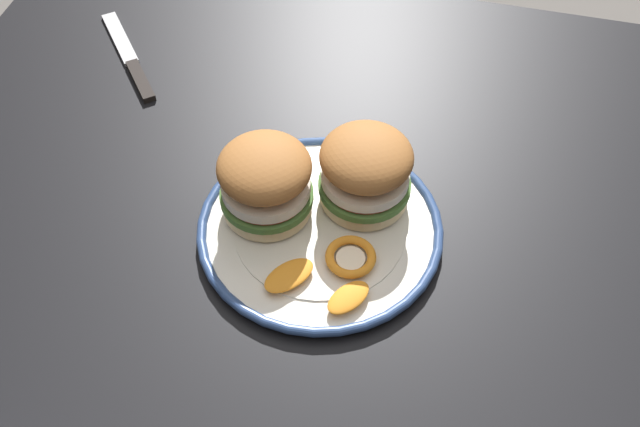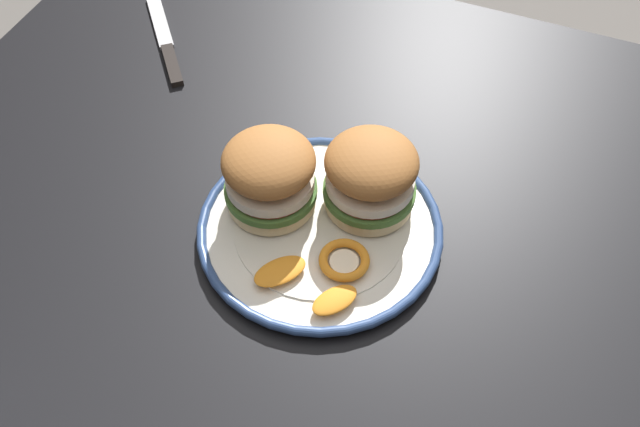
% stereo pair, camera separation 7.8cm
% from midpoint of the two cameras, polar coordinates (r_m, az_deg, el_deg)
% --- Properties ---
extents(dining_table, '(1.27, 1.03, 0.71)m').
position_cam_midpoint_polar(dining_table, '(0.98, -0.26, -4.49)').
color(dining_table, black).
rests_on(dining_table, ground).
extents(dinner_plate, '(0.30, 0.30, 0.02)m').
position_cam_midpoint_polar(dinner_plate, '(0.91, -2.46, -1.33)').
color(dinner_plate, silver).
rests_on(dinner_plate, dining_table).
extents(sandwich_half_left, '(0.15, 0.15, 0.10)m').
position_cam_midpoint_polar(sandwich_half_left, '(0.88, -6.82, 2.31)').
color(sandwich_half_left, beige).
rests_on(sandwich_half_left, dinner_plate).
extents(sandwich_half_right, '(0.13, 0.13, 0.10)m').
position_cam_midpoint_polar(sandwich_half_right, '(0.89, 1.05, 3.24)').
color(sandwich_half_right, beige).
rests_on(sandwich_half_right, dinner_plate).
extents(orange_peel_curled, '(0.06, 0.06, 0.01)m').
position_cam_midpoint_polar(orange_peel_curled, '(0.86, -0.19, -3.53)').
color(orange_peel_curled, orange).
rests_on(orange_peel_curled, dinner_plate).
extents(orange_peel_strip_long, '(0.07, 0.07, 0.01)m').
position_cam_midpoint_polar(orange_peel_strip_long, '(0.85, -5.04, -4.95)').
color(orange_peel_strip_long, orange).
rests_on(orange_peel_strip_long, dinner_plate).
extents(orange_peel_strip_short, '(0.06, 0.06, 0.01)m').
position_cam_midpoint_polar(orange_peel_strip_short, '(0.83, -0.47, -6.68)').
color(orange_peel_strip_short, orange).
rests_on(orange_peel_strip_short, dinner_plate).
extents(table_knife, '(0.16, 0.18, 0.01)m').
position_cam_midpoint_polar(table_knife, '(1.17, -16.28, 11.11)').
color(table_knife, silver).
rests_on(table_knife, dining_table).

